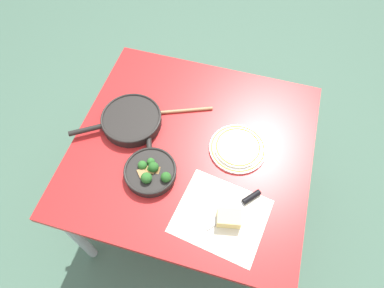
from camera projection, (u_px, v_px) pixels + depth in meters
ground_plane at (192, 205)px, 2.17m from camera, size 14.00×14.00×0.00m
dining_table_red at (192, 155)px, 1.62m from camera, size 1.07×1.02×0.72m
skillet_broccoli at (150, 171)px, 1.46m from camera, size 0.23×0.33×0.08m
skillet_eggs at (131, 120)px, 1.60m from camera, size 0.39×0.31×0.05m
wooden_spoon at (163, 112)px, 1.64m from camera, size 0.37×0.17×0.02m
parchment_sheet at (221, 216)px, 1.38m from camera, size 0.40×0.35×0.00m
grater_knife at (241, 204)px, 1.40m from camera, size 0.20×0.22×0.02m
cheese_block at (229, 218)px, 1.35m from camera, size 0.10×0.08×0.05m
dinner_plate_stack at (238, 148)px, 1.53m from camera, size 0.26×0.26×0.03m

